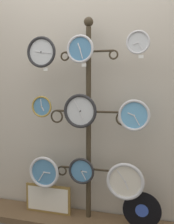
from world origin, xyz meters
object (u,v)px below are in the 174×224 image
(clock_top_left, at_px, (41,52))
(clock_bottom_right, at_px, (125,181))
(picture_frame, at_px, (48,199))
(display_stand, at_px, (89,147))
(vinyl_record, at_px, (142,211))
(clock_middle_right, at_px, (134,115))
(clock_middle_left, at_px, (42,107))
(clock_top_right, at_px, (138,42))
(clock_top_center, at_px, (80,49))
(clock_bottom_left, at_px, (44,172))
(clock_bottom_center, at_px, (82,171))
(clock_middle_center, at_px, (80,111))

(clock_top_left, relative_size, clock_bottom_right, 0.86)
(clock_bottom_right, bearing_deg, picture_frame, 173.88)
(display_stand, bearing_deg, vinyl_record, -9.10)
(picture_frame, bearing_deg, clock_middle_right, -3.24)
(clock_middle_left, bearing_deg, clock_bottom_right, -0.84)
(clock_top_left, distance_m, clock_top_right, 0.86)
(clock_middle_right, bearing_deg, clock_top_right, -31.54)
(clock_top_center, distance_m, clock_bottom_left, 1.18)
(clock_top_right, bearing_deg, picture_frame, 175.93)
(clock_top_right, relative_size, picture_frame, 0.42)
(clock_bottom_center, height_order, picture_frame, clock_bottom_center)
(clock_top_center, height_order, vinyl_record, clock_top_center)
(clock_middle_left, xyz_separation_m, vinyl_record, (0.92, 0.03, -0.89))
(display_stand, distance_m, clock_top_left, 0.97)
(display_stand, distance_m, clock_middle_right, 0.54)
(vinyl_record, bearing_deg, display_stand, 170.90)
(clock_top_left, bearing_deg, clock_top_right, 0.04)
(clock_bottom_right, height_order, vinyl_record, clock_bottom_right)
(clock_middle_right, height_order, clock_bottom_left, clock_middle_right)
(display_stand, relative_size, clock_bottom_center, 7.80)
(clock_middle_right, bearing_deg, clock_top_left, -179.03)
(clock_middle_center, bearing_deg, clock_bottom_left, 177.75)
(clock_middle_left, bearing_deg, clock_middle_center, -1.34)
(clock_top_left, xyz_separation_m, clock_bottom_left, (0.01, -0.00, -1.12))
(clock_top_left, relative_size, clock_middle_right, 1.04)
(clock_bottom_left, relative_size, picture_frame, 0.65)
(clock_bottom_center, bearing_deg, clock_bottom_right, -6.14)
(clock_bottom_center, xyz_separation_m, picture_frame, (-0.36, 0.04, -0.33))
(clock_middle_left, relative_size, clock_middle_center, 0.66)
(clock_top_center, height_order, picture_frame, clock_top_center)
(clock_middle_right, xyz_separation_m, vinyl_record, (0.08, 0.00, -0.83))
(clock_bottom_center, distance_m, vinyl_record, 0.63)
(clock_middle_center, bearing_deg, clock_bottom_center, 92.92)
(clock_middle_center, bearing_deg, picture_frame, 167.56)
(clock_top_center, relative_size, vinyl_record, 0.73)
(picture_frame, bearing_deg, display_stand, 5.35)
(display_stand, bearing_deg, clock_bottom_right, -18.27)
(clock_top_right, height_order, clock_middle_left, clock_top_right)
(clock_top_center, xyz_separation_m, clock_top_right, (0.49, 0.02, 0.04))
(picture_frame, bearing_deg, clock_bottom_center, -6.10)
(clock_middle_right, distance_m, clock_bottom_right, 0.57)
(display_stand, bearing_deg, clock_middle_left, -165.41)
(clock_top_right, relative_size, clock_bottom_right, 0.59)
(clock_bottom_center, bearing_deg, picture_frame, 173.90)
(clock_middle_left, distance_m, vinyl_record, 1.28)
(clock_top_left, bearing_deg, clock_bottom_left, -21.89)
(clock_middle_left, xyz_separation_m, clock_middle_center, (0.37, -0.01, -0.03))
(clock_middle_right, xyz_separation_m, picture_frame, (-0.83, 0.05, -0.85))
(display_stand, height_order, vinyl_record, display_stand)
(clock_bottom_right, bearing_deg, clock_top_right, 14.33)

